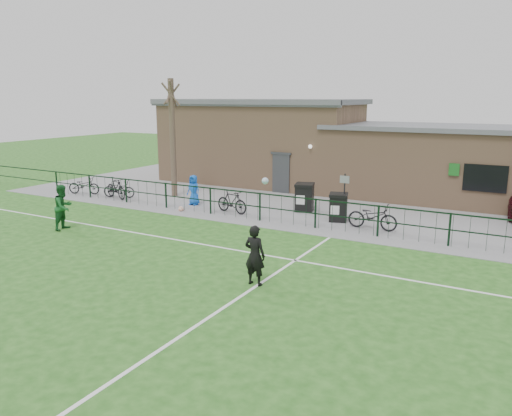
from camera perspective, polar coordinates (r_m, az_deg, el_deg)
The scene contains 20 objects.
ground at distance 13.84m, azimuth -10.34°, elevation -9.23°, with size 90.00×90.00×0.00m, color #225619.
paving_strip at distance 25.27m, azimuth 9.49°, elevation 0.81°, with size 34.00×13.00×0.02m, color gray.
pitch_line_touch at distance 20.13m, azimuth 3.91°, elevation -2.08°, with size 28.00×0.10×0.01m, color white.
pitch_line_mid at distance 16.91m, azimuth -1.67°, elevation -4.94°, with size 28.00×0.10×0.01m, color white.
pitch_line_perp at distance 12.73m, azimuth -3.24°, elevation -11.00°, with size 0.10×16.00×0.01m, color white.
perimeter_fence at distance 20.16m, azimuth 4.18°, elevation -0.32°, with size 28.00×0.10×1.20m, color black.
bare_tree at distance 26.14m, azimuth -9.51°, elevation 7.83°, with size 0.30×0.30×6.00m, color #4D3B2F.
wheelie_bin_left at distance 22.70m, azimuth 5.56°, elevation 1.13°, with size 0.77×0.88×1.17m, color black.
wheelie_bin_right at distance 21.07m, azimuth 9.40°, elevation -0.02°, with size 0.71×0.80×1.07m, color black.
sign_post at distance 20.96m, azimuth 10.04°, elevation 1.19°, with size 0.06×0.06×2.00m, color black.
bicycle_a at distance 28.11m, azimuth -19.06°, elevation 2.45°, with size 0.61×1.74×0.92m, color black.
bicycle_b at distance 26.37m, azimuth -15.73°, elevation 2.22°, with size 0.51×1.80×1.08m, color black.
bicycle_c at distance 26.61m, azimuth -15.39°, elevation 2.12°, with size 0.59×1.69×0.89m, color black.
bicycle_d at distance 22.22m, azimuth -2.78°, elevation 0.74°, with size 0.48×1.72×1.03m, color black.
bicycle_e at distance 19.96m, azimuth 13.18°, elevation -0.95°, with size 0.68×1.96×1.03m, color black.
spectator_child at distance 24.02m, azimuth -7.14°, elevation 2.06°, with size 0.71×0.46×1.44m, color blue.
goalkeeper_kick at distance 13.78m, azimuth -0.10°, elevation -5.18°, with size 1.45×2.82×2.58m.
outfield_player at distance 20.85m, azimuth -21.15°, elevation 0.10°, with size 0.86×0.67×1.78m, color #195A26.
ball_ground at distance 22.90m, azimuth -8.56°, elevation -0.08°, with size 0.25×0.25×0.25m, color white.
clubhouse at distance 28.02m, azimuth 10.07°, elevation 6.52°, with size 24.25×5.40×4.96m.
Camera 1 is at (8.32, -9.81, 5.10)m, focal length 35.00 mm.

